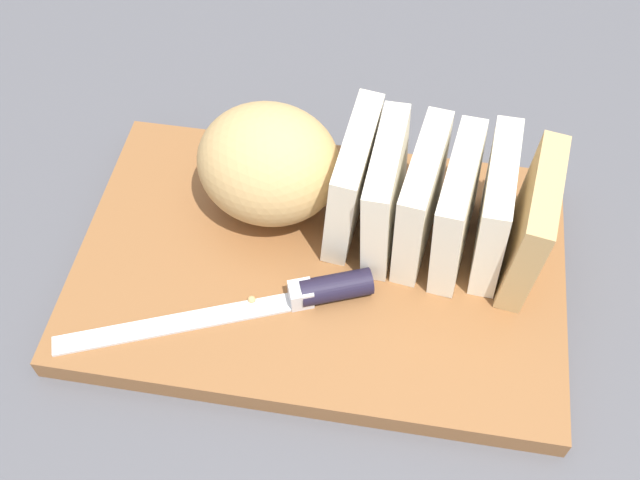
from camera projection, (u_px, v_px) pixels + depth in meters
ground_plane at (320, 273)px, 0.70m from camera, size 3.00×3.00×0.00m
cutting_board at (320, 266)px, 0.69m from camera, size 0.44×0.29×0.02m
bread_loaf at (353, 183)px, 0.66m from camera, size 0.33×0.15×0.11m
bread_knife at (299, 296)px, 0.65m from camera, size 0.26×0.12×0.02m
crumb_near_knife at (252, 300)px, 0.65m from camera, size 0.01×0.01×0.01m
crumb_near_loaf at (393, 236)px, 0.69m from camera, size 0.01×0.01×0.01m
crumb_stray_left at (264, 207)px, 0.71m from camera, size 0.00×0.00×0.00m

